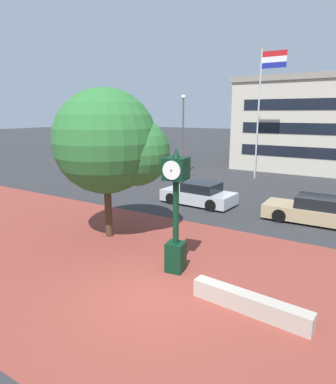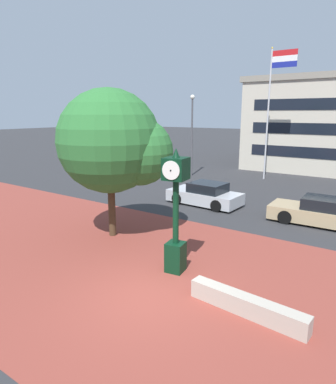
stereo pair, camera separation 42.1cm
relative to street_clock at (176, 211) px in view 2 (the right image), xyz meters
name	(u,v)px [view 2 (the right image)]	position (x,y,z in m)	size (l,w,h in m)	color
ground_plane	(150,295)	(0.22, -1.68, -2.06)	(200.00, 200.00, 0.00)	#2D2D30
plaza_brick_paving	(173,278)	(0.22, -0.45, -2.06)	(44.00, 10.46, 0.01)	brown
planter_wall	(246,305)	(2.84, -1.02, -1.81)	(3.20, 0.40, 0.50)	#ADA393
street_clock	(176,211)	(0.00, 0.00, 0.00)	(0.77, 0.82, 4.04)	black
plaza_tree	(116,144)	(-3.81, 1.44, 1.81)	(4.48, 4.17, 6.05)	#42301E
car_street_near	(205,195)	(-3.13, 7.87, -1.49)	(4.21, 2.13, 1.28)	#B7BABF
car_street_mid	(323,213)	(3.03, 7.83, -1.49)	(4.59, 1.93, 1.28)	tan
flagpole_primary	(272,101)	(-2.70, 17.28, 3.89)	(1.90, 0.14, 9.74)	silver
street_lamp_post	(192,127)	(-8.44, 15.33, 1.92)	(0.36, 0.36, 6.48)	#4C4C51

